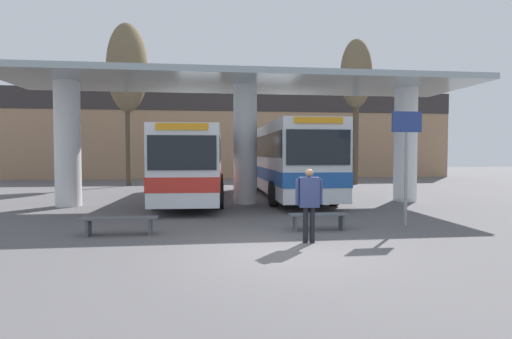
% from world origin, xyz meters
% --- Properties ---
extents(ground_plane, '(100.00, 100.00, 0.00)m').
position_xyz_m(ground_plane, '(0.00, 0.00, 0.00)').
color(ground_plane, '#565456').
extents(townhouse_backdrop, '(40.00, 0.58, 7.49)m').
position_xyz_m(townhouse_backdrop, '(0.00, 25.58, 4.36)').
color(townhouse_backdrop, '#9E7A5B').
rests_on(townhouse_backdrop, ground_plane).
extents(station_canopy, '(19.38, 5.12, 5.26)m').
position_xyz_m(station_canopy, '(0.00, 8.46, 4.12)').
color(station_canopy, silver).
rests_on(station_canopy, ground_plane).
extents(transit_bus_left_bay, '(2.96, 11.94, 3.14)m').
position_xyz_m(transit_bus_left_bay, '(-2.20, 10.54, 1.76)').
color(transit_bus_left_bay, silver).
rests_on(transit_bus_left_bay, ground_plane).
extents(transit_bus_center_bay, '(2.79, 11.33, 3.43)m').
position_xyz_m(transit_bus_center_bay, '(2.26, 10.72, 1.91)').
color(transit_bus_center_bay, silver).
rests_on(transit_bus_center_bay, ground_plane).
extents(waiting_bench_near_pillar, '(1.96, 0.44, 0.46)m').
position_xyz_m(waiting_bench_near_pillar, '(-3.88, 2.29, 0.35)').
color(waiting_bench_near_pillar, '#4C5156').
rests_on(waiting_bench_near_pillar, ground_plane).
extents(waiting_bench_mid_platform, '(1.66, 0.44, 0.46)m').
position_xyz_m(waiting_bench_mid_platform, '(1.47, 2.29, 0.34)').
color(waiting_bench_mid_platform, '#4C5156').
rests_on(waiting_bench_mid_platform, ground_plane).
extents(info_sign_platform, '(0.90, 0.09, 3.35)m').
position_xyz_m(info_sign_platform, '(4.19, 2.64, 2.37)').
color(info_sign_platform, gray).
rests_on(info_sign_platform, ground_plane).
extents(pedestrian_waiting, '(0.65, 0.28, 1.77)m').
position_xyz_m(pedestrian_waiting, '(0.80, 0.79, 1.08)').
color(pedestrian_waiting, black).
rests_on(pedestrian_waiting, ground_plane).
extents(poplar_tree_behind_left, '(2.61, 2.61, 10.57)m').
position_xyz_m(poplar_tree_behind_left, '(-6.75, 18.54, 7.62)').
color(poplar_tree_behind_left, '#473A2B').
rests_on(poplar_tree_behind_left, ground_plane).
extents(poplar_tree_behind_right, '(2.14, 2.14, 9.92)m').
position_xyz_m(poplar_tree_behind_right, '(8.51, 17.99, 7.36)').
color(poplar_tree_behind_right, '#473A2B').
rests_on(poplar_tree_behind_right, ground_plane).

